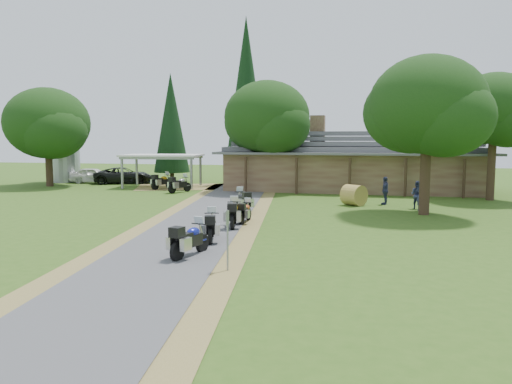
% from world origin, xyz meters
% --- Properties ---
extents(ground, '(120.00, 120.00, 0.00)m').
position_xyz_m(ground, '(0.00, 0.00, 0.00)').
color(ground, '#325718').
rests_on(ground, ground).
extents(driveway, '(51.95, 51.95, 0.00)m').
position_xyz_m(driveway, '(-0.50, 4.00, 0.00)').
color(driveway, '#474749').
rests_on(driveway, ground).
extents(lodge, '(21.40, 9.40, 4.90)m').
position_xyz_m(lodge, '(6.00, 24.00, 2.45)').
color(lodge, brown).
rests_on(lodge, ground).
extents(silo, '(3.20, 3.20, 6.17)m').
position_xyz_m(silo, '(-21.95, 25.41, 3.08)').
color(silo, gray).
rests_on(silo, ground).
extents(carport, '(7.12, 5.23, 2.86)m').
position_xyz_m(carport, '(-10.21, 22.37, 1.43)').
color(carport, silver).
rests_on(carport, ground).
extents(car_white_sedan, '(3.37, 5.93, 1.86)m').
position_xyz_m(car_white_sedan, '(-18.38, 24.76, 0.93)').
color(car_white_sedan, white).
rests_on(car_white_sedan, ground).
extents(car_dark_suv, '(4.70, 6.51, 2.29)m').
position_xyz_m(car_dark_suv, '(-15.27, 24.92, 1.15)').
color(car_dark_suv, black).
rests_on(car_dark_suv, ground).
extents(motorcycle_row_a, '(1.10, 2.07, 1.35)m').
position_xyz_m(motorcycle_row_a, '(1.26, -1.69, 0.68)').
color(motorcycle_row_a, navy).
rests_on(motorcycle_row_a, ground).
extents(motorcycle_row_b, '(1.13, 2.05, 1.34)m').
position_xyz_m(motorcycle_row_b, '(1.15, 1.08, 0.67)').
color(motorcycle_row_b, '#ACAEB4').
rests_on(motorcycle_row_b, ground).
extents(motorcycle_row_c, '(1.08, 2.15, 1.41)m').
position_xyz_m(motorcycle_row_c, '(1.16, 4.46, 0.70)').
color(motorcycle_row_c, gold).
rests_on(motorcycle_row_c, ground).
extents(motorcycle_row_d, '(0.58, 1.73, 1.18)m').
position_xyz_m(motorcycle_row_d, '(1.40, 5.84, 0.59)').
color(motorcycle_row_d, '#BC4D1C').
rests_on(motorcycle_row_d, ground).
extents(motorcycle_row_e, '(1.62, 2.10, 1.40)m').
position_xyz_m(motorcycle_row_e, '(0.39, 9.26, 0.70)').
color(motorcycle_row_e, black).
rests_on(motorcycle_row_e, ground).
extents(motorcycle_carport_a, '(1.42, 2.19, 1.43)m').
position_xyz_m(motorcycle_carport_a, '(-9.53, 20.66, 0.72)').
color(motorcycle_carport_a, '#C18D14').
rests_on(motorcycle_carport_a, ground).
extents(motorcycle_carport_b, '(1.48, 2.19, 1.43)m').
position_xyz_m(motorcycle_carport_b, '(-7.11, 18.52, 0.72)').
color(motorcycle_carport_b, slate).
rests_on(motorcycle_carport_b, ground).
extents(person_a, '(0.60, 0.43, 2.10)m').
position_xyz_m(person_a, '(10.45, 12.20, 1.05)').
color(person_a, navy).
rests_on(person_a, ground).
extents(person_b, '(0.69, 0.65, 1.98)m').
position_xyz_m(person_b, '(10.28, 13.05, 0.99)').
color(person_b, navy).
rests_on(person_b, ground).
extents(person_c, '(0.56, 0.68, 2.10)m').
position_xyz_m(person_c, '(8.45, 14.66, 1.05)').
color(person_c, navy).
rests_on(person_c, ground).
extents(hay_bale, '(1.77, 1.78, 1.31)m').
position_xyz_m(hay_bale, '(6.51, 13.72, 0.66)').
color(hay_bale, olive).
rests_on(hay_bale, ground).
extents(sign_post, '(0.35, 0.06, 1.96)m').
position_xyz_m(sign_post, '(3.11, -3.27, 0.98)').
color(sign_post, gray).
rests_on(sign_post, ground).
extents(oak_lodge_left, '(6.79, 6.79, 9.56)m').
position_xyz_m(oak_lodge_left, '(-0.60, 20.90, 4.78)').
color(oak_lodge_left, black).
rests_on(oak_lodge_left, ground).
extents(oak_lodge_right, '(5.69, 5.69, 10.09)m').
position_xyz_m(oak_lodge_right, '(15.57, 18.64, 5.04)').
color(oak_lodge_right, black).
rests_on(oak_lodge_right, ground).
extents(oak_driveway, '(6.34, 6.34, 9.75)m').
position_xyz_m(oak_driveway, '(10.44, 10.67, 4.88)').
color(oak_driveway, black).
rests_on(oak_driveway, ground).
extents(oak_silo, '(7.35, 7.35, 9.01)m').
position_xyz_m(oak_silo, '(-20.41, 20.90, 4.51)').
color(oak_silo, black).
rests_on(oak_silo, ground).
extents(cedar_near, '(4.15, 4.15, 15.52)m').
position_xyz_m(cedar_near, '(-3.97, 27.58, 7.76)').
color(cedar_near, black).
rests_on(cedar_near, ground).
extents(cedar_far, '(3.53, 3.53, 10.65)m').
position_xyz_m(cedar_far, '(-11.73, 28.14, 5.32)').
color(cedar_far, black).
rests_on(cedar_far, ground).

